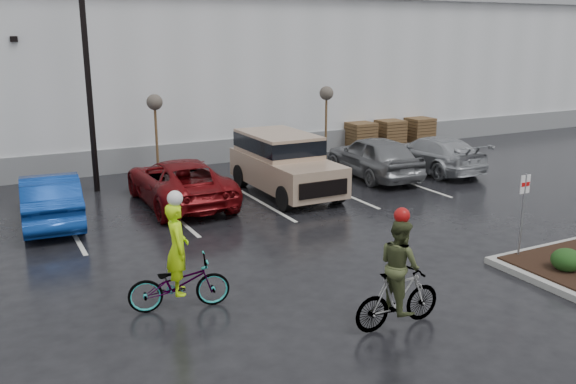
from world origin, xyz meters
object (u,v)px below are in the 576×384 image
car_red (179,182)px  car_far_silver (432,154)px  cyclist_hivis (179,273)px  suv_tan (286,165)px  car_blue (51,198)px  lamppost (84,24)px  cyclist_olive (399,284)px  sapling_mid (155,107)px  pallet_stack_c (419,131)px  pallet_stack_b (390,134)px  fire_lane_sign (523,206)px  pallet_stack_a (360,137)px  car_grey (373,156)px  sapling_east (326,97)px

car_red → car_far_silver: car_red is taller
cyclist_hivis → suv_tan: bearing=-29.1°
car_blue → cyclist_hivis: bearing=106.3°
suv_tan → car_far_silver: bearing=4.0°
suv_tan → cyclist_hivis: size_ratio=2.06×
lamppost → car_blue: lamppost is taller
cyclist_hivis → cyclist_olive: (3.43, -2.65, 0.10)m
sapling_mid → suv_tan: sapling_mid is taller
pallet_stack_c → cyclist_hivis: bearing=-142.6°
lamppost → car_far_silver: (12.60, -2.98, -4.98)m
pallet_stack_c → cyclist_hivis: cyclist_hivis is taller
pallet_stack_b → pallet_stack_c: same height
fire_lane_sign → pallet_stack_a: bearing=71.2°
lamppost → car_grey: bearing=-15.7°
sapling_mid → car_red: bearing=-96.0°
lamppost → car_far_silver: bearing=-13.3°
lamppost → cyclist_hivis: lamppost is taller
pallet_stack_c → cyclist_hivis: size_ratio=0.55×
suv_tan → car_grey: bearing=9.2°
fire_lane_sign → pallet_stack_c: bearing=59.3°
sapling_mid → car_red: 4.45m
fire_lane_sign → pallet_stack_b: bearing=65.1°
pallet_stack_b → cyclist_hivis: 19.17m
suv_tan → pallet_stack_a: bearing=38.9°
sapling_east → car_far_silver: sapling_east is taller
lamppost → sapling_east: 10.48m
sapling_east → car_grey: 4.24m
sapling_mid → sapling_east: 7.50m
car_blue → pallet_stack_a: bearing=-155.7°
fire_lane_sign → cyclist_olive: (-4.70, -1.35, -0.55)m
pallet_stack_b → cyclist_olive: (-11.10, -15.15, 0.18)m
cyclist_hivis → pallet_stack_c: bearing=-40.9°
sapling_mid → car_far_silver: (10.10, -3.98, -2.02)m
pallet_stack_c → pallet_stack_a: bearing=180.0°
car_blue → car_far_silver: (14.48, 0.27, -0.04)m
pallet_stack_b → lamppost: bearing=-172.0°
car_blue → pallet_stack_c: bearing=-159.4°
pallet_stack_a → fire_lane_sign: size_ratio=0.61×
car_grey → cyclist_hivis: bearing=41.5°
sapling_east → car_blue: size_ratio=0.70×
cyclist_hivis → cyclist_olive: size_ratio=1.05×
pallet_stack_c → suv_tan: (-10.27, -5.45, 0.35)m
sapling_mid → car_red: sapling_mid is taller
cyclist_hivis → pallet_stack_b: bearing=-37.6°
car_red → pallet_stack_a: bearing=-154.2°
sapling_east → cyclist_hivis: sapling_east is taller
sapling_mid → car_blue: 6.41m
fire_lane_sign → car_red: fire_lane_sign is taller
lamppost → sapling_mid: bearing=21.8°
pallet_stack_c → car_far_silver: car_far_silver is taller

